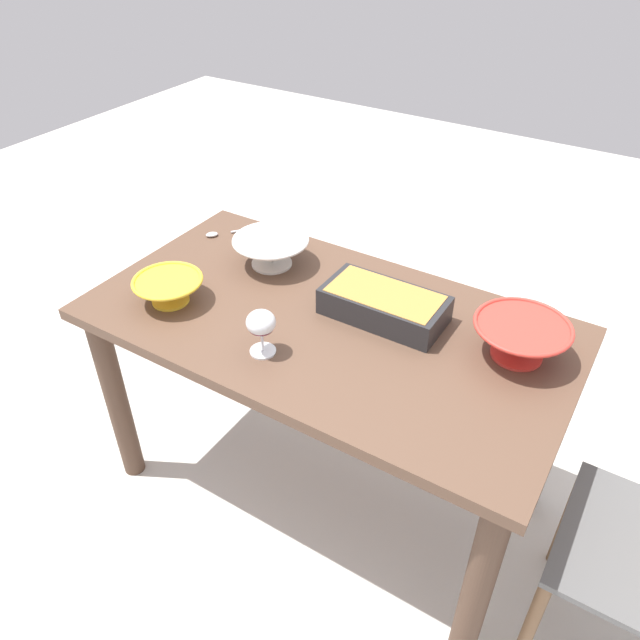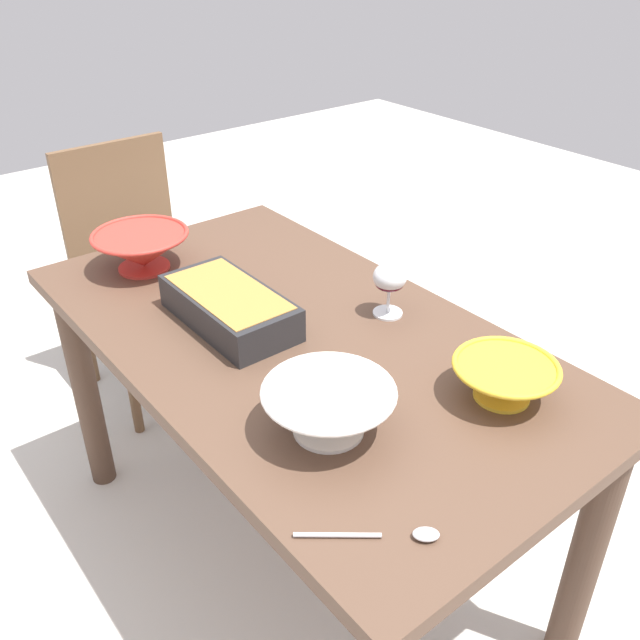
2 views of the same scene
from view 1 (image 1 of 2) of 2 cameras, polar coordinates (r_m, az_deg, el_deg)
name	(u,v)px [view 1 (image 1 of 2)]	position (r m, az deg, el deg)	size (l,w,h in m)	color
ground_plane	(326,482)	(2.39, 0.53, -14.86)	(8.00, 8.00, 0.00)	beige
dining_table	(327,351)	(1.93, 0.63, -2.95)	(1.46, 0.80, 0.77)	brown
wine_glass	(261,325)	(1.67, -5.50, -0.46)	(0.08, 0.08, 0.14)	white
casserole_dish	(384,304)	(1.84, 5.97, 1.51)	(0.37, 0.18, 0.09)	#262628
mixing_bowl	(169,289)	(1.95, -13.88, 2.84)	(0.22, 0.22, 0.08)	yellow
small_bowl	(271,250)	(2.08, -4.57, 6.48)	(0.26, 0.26, 0.10)	white
serving_bowl	(520,339)	(1.76, 18.11, -1.65)	(0.27, 0.27, 0.11)	red
serving_spoon	(224,233)	(2.31, -8.87, 8.02)	(0.16, 0.19, 0.01)	silver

